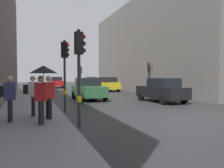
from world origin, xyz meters
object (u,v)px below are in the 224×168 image
Objects in this scene: traffic_light_near_right at (65,62)px; pedestrian_with_umbrella at (43,78)px; car_dark_suv at (162,90)px; car_green_estate at (88,89)px; traffic_light_mid_street at (148,72)px; car_yellow_taxi at (107,84)px; car_red_sedan at (57,82)px; pedestrian_in_red_jacket at (49,95)px; traffic_light_far_median at (81,74)px; traffic_light_near_left at (79,60)px; car_white_compact at (90,82)px; pedestrian_with_black_backpack at (32,93)px; pedestrian_with_grey_backpack at (9,96)px.

traffic_light_near_right reaches higher than pedestrian_with_umbrella.
car_green_estate is at bearing 143.57° from car_dark_suv.
traffic_light_mid_street is 1.58× the size of pedestrian_with_umbrella.
car_yellow_taxi and car_red_sedan have the same top height.
pedestrian_in_red_jacket is (-3.70, -7.90, 0.25)m from car_green_estate.
traffic_light_near_right is at bearing 67.72° from pedestrian_in_red_jacket.
traffic_light_far_median is 0.75× the size of car_yellow_taxi.
traffic_light_near_left is at bearing -94.68° from car_red_sedan.
traffic_light_near_right is 1.79× the size of pedestrian_with_umbrella.
traffic_light_mid_street is at bearing -78.67° from car_white_compact.
pedestrian_in_red_jacket is (0.63, -0.93, -0.03)m from pedestrian_with_black_backpack.
traffic_light_near_left is 0.85× the size of car_dark_suv.
car_dark_suv is 23.15m from car_red_sedan.
pedestrian_with_umbrella is (-5.75, -19.62, -0.37)m from traffic_light_far_median.
car_dark_suv is at bearing -77.49° from car_red_sedan.
car_dark_suv is at bearing 36.96° from traffic_light_near_left.
pedestrian_with_grey_backpack is at bearing -110.40° from traffic_light_far_median.
car_dark_suv is at bearing 24.60° from pedestrian_with_grey_backpack.
traffic_light_near_right is 0.90× the size of car_red_sedan.
car_white_compact is at bearing 101.33° from traffic_light_mid_street.
traffic_light_near_left reaches higher than pedestrian_with_black_backpack.
car_yellow_taxi is at bearing -36.63° from traffic_light_far_median.
car_white_compact is at bearing 90.68° from car_yellow_taxi.
traffic_light_far_median is 1.50× the size of pedestrian_with_umbrella.
car_white_compact is 1.00× the size of car_yellow_taxi.
pedestrian_with_grey_backpack and pedestrian_with_black_backpack have the same top height.
car_green_estate is 2.42× the size of pedestrian_with_grey_backpack.
car_green_estate and car_red_sedan have the same top height.
pedestrian_with_umbrella is (-1.33, -3.53, -0.80)m from traffic_light_near_right.
traffic_light_near_right reaches higher than traffic_light_mid_street.
traffic_light_far_median is 19.46m from pedestrian_in_red_jacket.
car_white_compact is 19.81m from car_dark_suv.
car_green_estate is (2.65, 5.35, -1.76)m from traffic_light_near_right.
car_dark_suv and car_red_sedan have the same top height.
traffic_light_far_median reaches higher than car_white_compact.
traffic_light_far_median reaches higher than car_red_sedan.
car_yellow_taxi is (0.09, -7.77, 0.00)m from car_white_compact.
pedestrian_with_black_backpack is at bearing -135.92° from traffic_light_near_right.
pedestrian_with_umbrella is at bearing -106.33° from traffic_light_far_median.
pedestrian_with_black_backpack is at bearing -158.58° from car_dark_suv.
pedestrian_with_grey_backpack is at bearing -138.70° from traffic_light_mid_street.
pedestrian_with_black_backpack is 1.12m from pedestrian_in_red_jacket.
traffic_light_near_left is at bearing -143.04° from car_dark_suv.
traffic_light_far_median is 20.19m from traffic_light_near_left.
traffic_light_near_right is at bearing -165.43° from car_dark_suv.
traffic_light_near_left is at bearing -106.50° from car_green_estate.
car_dark_suv is at bearing -89.93° from car_yellow_taxi.
traffic_light_near_left is 3.05m from pedestrian_with_grey_backpack.
traffic_light_near_left is 1.51m from pedestrian_with_umbrella.
car_dark_suv is at bearing -36.43° from car_green_estate.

